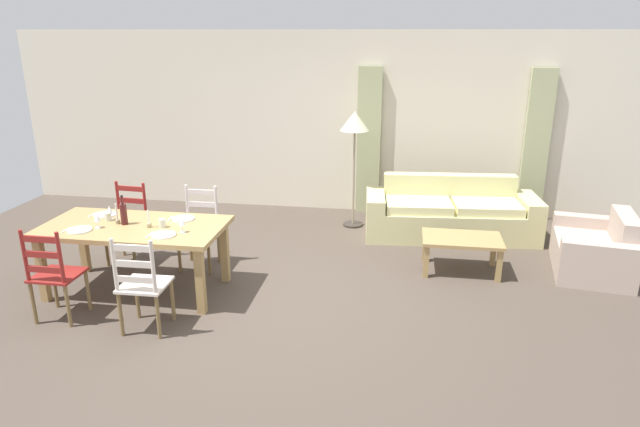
% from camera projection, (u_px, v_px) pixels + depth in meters
% --- Properties ---
extents(ground_plane, '(9.60, 9.60, 0.02)m').
position_uv_depth(ground_plane, '(270.00, 301.00, 5.79)').
color(ground_plane, '#4A3F35').
extents(wall_far, '(9.60, 0.16, 2.70)m').
position_uv_depth(wall_far, '(319.00, 122.00, 8.45)').
color(wall_far, beige).
rests_on(wall_far, ground_plane).
extents(curtain_panel_left, '(0.35, 0.08, 2.20)m').
position_uv_depth(curtain_panel_left, '(369.00, 142.00, 8.29)').
color(curtain_panel_left, '#ADB182').
rests_on(curtain_panel_left, ground_plane).
extents(curtain_panel_right, '(0.35, 0.08, 2.20)m').
position_uv_depth(curtain_panel_right, '(536.00, 147.00, 7.93)').
color(curtain_panel_right, '#ADB182').
rests_on(curtain_panel_right, ground_plane).
extents(dining_table, '(1.90, 0.96, 0.75)m').
position_uv_depth(dining_table, '(134.00, 233.00, 5.81)').
color(dining_table, '#A68450').
rests_on(dining_table, ground_plane).
extents(dining_chair_near_left, '(0.42, 0.40, 0.96)m').
position_uv_depth(dining_chair_near_left, '(54.00, 274.00, 5.26)').
color(dining_chair_near_left, maroon).
rests_on(dining_chair_near_left, ground_plane).
extents(dining_chair_near_right, '(0.43, 0.41, 0.96)m').
position_uv_depth(dining_chair_near_right, '(142.00, 284.00, 5.05)').
color(dining_chair_near_right, beige).
rests_on(dining_chair_near_right, ground_plane).
extents(dining_chair_far_left, '(0.45, 0.43, 0.96)m').
position_uv_depth(dining_chair_far_left, '(128.00, 223.00, 6.65)').
color(dining_chair_far_left, maroon).
rests_on(dining_chair_far_left, ground_plane).
extents(dining_chair_far_right, '(0.42, 0.40, 0.96)m').
position_uv_depth(dining_chair_far_right, '(200.00, 228.00, 6.50)').
color(dining_chair_far_right, silver).
rests_on(dining_chair_far_right, ground_plane).
extents(dinner_plate_near_left, '(0.24, 0.24, 0.02)m').
position_uv_depth(dinner_plate_near_left, '(80.00, 230.00, 5.61)').
color(dinner_plate_near_left, white).
rests_on(dinner_plate_near_left, dining_table).
extents(fork_near_left, '(0.02, 0.17, 0.01)m').
position_uv_depth(fork_near_left, '(66.00, 230.00, 5.63)').
color(fork_near_left, silver).
rests_on(fork_near_left, dining_table).
extents(dinner_plate_near_right, '(0.24, 0.24, 0.02)m').
position_uv_depth(dinner_plate_near_right, '(164.00, 235.00, 5.47)').
color(dinner_plate_near_right, white).
rests_on(dinner_plate_near_right, dining_table).
extents(fork_near_right, '(0.02, 0.17, 0.01)m').
position_uv_depth(fork_near_right, '(149.00, 235.00, 5.50)').
color(fork_near_right, silver).
rests_on(fork_near_right, dining_table).
extents(dinner_plate_far_left, '(0.24, 0.24, 0.02)m').
position_uv_depth(dinner_plate_far_left, '(105.00, 215.00, 6.08)').
color(dinner_plate_far_left, white).
rests_on(dinner_plate_far_left, dining_table).
extents(fork_far_left, '(0.02, 0.17, 0.01)m').
position_uv_depth(fork_far_left, '(93.00, 214.00, 6.10)').
color(fork_far_left, silver).
rests_on(fork_far_left, dining_table).
extents(dinner_plate_far_right, '(0.24, 0.24, 0.02)m').
position_uv_depth(dinner_plate_far_right, '(183.00, 219.00, 5.94)').
color(dinner_plate_far_right, white).
rests_on(dinner_plate_far_right, dining_table).
extents(fork_far_right, '(0.03, 0.17, 0.01)m').
position_uv_depth(fork_far_right, '(170.00, 219.00, 5.97)').
color(fork_far_right, silver).
rests_on(fork_far_right, dining_table).
extents(wine_bottle, '(0.07, 0.07, 0.32)m').
position_uv_depth(wine_bottle, '(124.00, 214.00, 5.76)').
color(wine_bottle, '#471919').
rests_on(wine_bottle, dining_table).
extents(wine_glass_near_left, '(0.06, 0.06, 0.16)m').
position_uv_depth(wine_glass_near_left, '(97.00, 218.00, 5.66)').
color(wine_glass_near_left, white).
rests_on(wine_glass_near_left, dining_table).
extents(wine_glass_near_right, '(0.06, 0.06, 0.16)m').
position_uv_depth(wine_glass_near_right, '(182.00, 222.00, 5.53)').
color(wine_glass_near_right, white).
rests_on(wine_glass_near_right, dining_table).
extents(wine_glass_far_left, '(0.06, 0.06, 0.16)m').
position_uv_depth(wine_glass_far_left, '(110.00, 210.00, 5.90)').
color(wine_glass_far_left, white).
rests_on(wine_glass_far_left, dining_table).
extents(coffee_cup_primary, '(0.07, 0.07, 0.09)m').
position_uv_depth(coffee_cup_primary, '(162.00, 223.00, 5.70)').
color(coffee_cup_primary, beige).
rests_on(coffee_cup_primary, dining_table).
extents(coffee_cup_secondary, '(0.07, 0.07, 0.09)m').
position_uv_depth(coffee_cup_secondary, '(108.00, 217.00, 5.90)').
color(coffee_cup_secondary, beige).
rests_on(coffee_cup_secondary, dining_table).
extents(candle_tall, '(0.05, 0.05, 0.22)m').
position_uv_depth(candle_tall, '(117.00, 218.00, 5.80)').
color(candle_tall, '#998C66').
rests_on(candle_tall, dining_table).
extents(candle_short, '(0.05, 0.05, 0.19)m').
position_uv_depth(candle_short, '(149.00, 223.00, 5.70)').
color(candle_short, '#998C66').
rests_on(candle_short, dining_table).
extents(couch, '(2.34, 0.98, 0.80)m').
position_uv_depth(couch, '(450.00, 215.00, 7.55)').
color(couch, beige).
rests_on(couch, ground_plane).
extents(coffee_table, '(0.90, 0.56, 0.42)m').
position_uv_depth(coffee_table, '(462.00, 243.00, 6.38)').
color(coffee_table, '#A68450').
rests_on(coffee_table, ground_plane).
extents(armchair_upholstered, '(0.96, 1.27, 0.72)m').
position_uv_depth(armchair_upholstered, '(598.00, 252.00, 6.40)').
color(armchair_upholstered, '#B49F8F').
rests_on(armchair_upholstered, ground_plane).
extents(standing_lamp, '(0.40, 0.40, 1.64)m').
position_uv_depth(standing_lamp, '(355.00, 128.00, 7.57)').
color(standing_lamp, '#332D28').
rests_on(standing_lamp, ground_plane).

